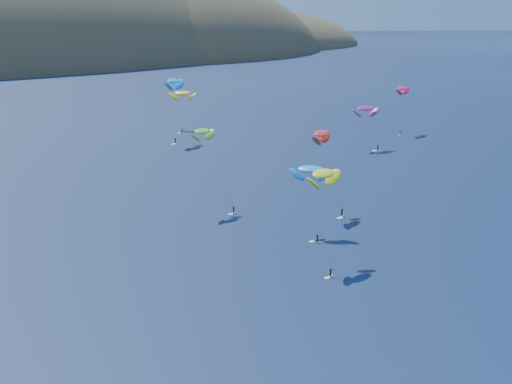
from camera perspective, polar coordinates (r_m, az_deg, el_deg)
name	(u,v)px	position (r m, az deg, el deg)	size (l,w,h in m)	color
kitesurfer_2	(323,174)	(144.35, 5.42, 1.48)	(10.49, 12.97, 20.90)	yellow
kitesurfer_3	(203,131)	(179.76, -4.29, 4.86)	(8.85, 12.18, 22.01)	yellow
kitesurfer_4	(174,81)	(263.71, -6.58, 8.83)	(11.79, 10.06, 25.28)	yellow
kitesurfer_5	(311,169)	(162.54, 4.41, 1.83)	(9.74, 12.85, 17.22)	yellow
kitesurfer_6	(366,108)	(253.96, 8.77, 6.62)	(10.56, 9.61, 16.88)	yellow
kitesurfer_8	(403,88)	(285.76, 11.64, 8.13)	(9.47, 8.11, 19.68)	yellow
kitesurfer_9	(321,134)	(177.42, 5.22, 4.67)	(9.53, 12.31, 22.20)	yellow
kitesurfer_11	(183,93)	(289.78, -5.90, 7.89)	(11.47, 14.80, 17.21)	yellow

